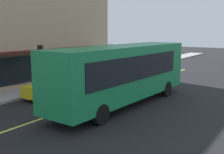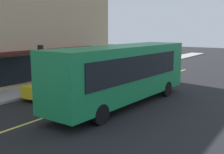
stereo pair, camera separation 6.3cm
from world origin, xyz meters
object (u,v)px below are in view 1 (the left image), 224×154
bus (124,72)px  car_teal (145,65)px  traffic_light (41,57)px  car_yellow (56,86)px

bus → car_teal: size_ratio=2.60×
traffic_light → car_teal: traffic_light is taller
car_yellow → car_teal: 12.90m
bus → traffic_light: bearing=92.1°
car_yellow → car_teal: size_ratio=1.01×
car_teal → bus: bearing=-158.4°
bus → car_yellow: bearing=98.9°
bus → car_yellow: (-0.75, 4.82, -1.24)m
car_yellow → bus: bearing=-81.1°
car_yellow → car_teal: (12.90, 0.00, 0.00)m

